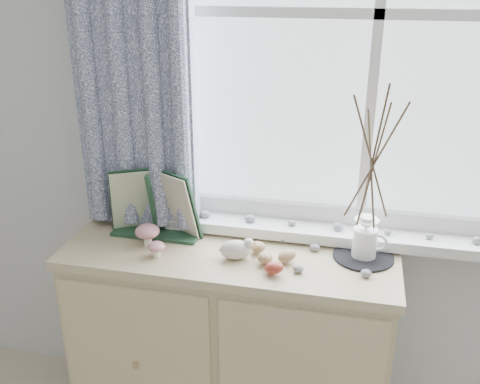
{
  "coord_description": "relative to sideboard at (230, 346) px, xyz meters",
  "views": [
    {
      "loc": [
        0.26,
        0.11,
        1.78
      ],
      "look_at": [
        -0.1,
        1.7,
        1.1
      ],
      "focal_mm": 40.0,
      "sensor_mm": 36.0,
      "label": 1
    }
  ],
  "objects": [
    {
      "name": "wooden_eggs",
      "position": [
        0.16,
        -0.06,
        0.45
      ],
      "size": [
        0.16,
        0.17,
        0.06
      ],
      "color": "#A2885A",
      "rests_on": "sideboard"
    },
    {
      "name": "crocheted_doily",
      "position": [
        0.47,
        0.05,
        0.43
      ],
      "size": [
        0.21,
        0.21,
        0.01
      ],
      "primitive_type": "cylinder",
      "color": "black",
      "rests_on": "sideboard"
    },
    {
      "name": "botanical_book",
      "position": [
        -0.3,
        0.03,
        0.56
      ],
      "size": [
        0.39,
        0.13,
        0.27
      ],
      "primitive_type": null,
      "rotation": [
        0.0,
        0.0,
        -0.0
      ],
      "color": "#1D3C27",
      "rests_on": "sideboard"
    },
    {
      "name": "twig_pitcher",
      "position": [
        0.47,
        0.05,
        0.79
      ],
      "size": [
        0.25,
        0.25,
        0.64
      ],
      "rotation": [
        0.0,
        0.0,
        -0.12
      ],
      "color": "white",
      "rests_on": "crocheted_doily"
    },
    {
      "name": "sideboard_pebbles",
      "position": [
        0.3,
        0.0,
        0.44
      ],
      "size": [
        0.34,
        0.23,
        0.03
      ],
      "color": "gray",
      "rests_on": "sideboard"
    },
    {
      "name": "songbird_figurine",
      "position": [
        0.04,
        -0.05,
        0.46
      ],
      "size": [
        0.16,
        0.1,
        0.08
      ],
      "primitive_type": null,
      "rotation": [
        0.0,
        0.0,
        0.25
      ],
      "color": "white",
      "rests_on": "sideboard"
    },
    {
      "name": "toadstool_cluster",
      "position": [
        -0.28,
        -0.05,
        0.47
      ],
      "size": [
        0.14,
        0.15,
        0.08
      ],
      "color": "white",
      "rests_on": "sideboard"
    },
    {
      "name": "sideboard",
      "position": [
        0.0,
        0.0,
        0.0
      ],
      "size": [
        1.2,
        0.45,
        0.85
      ],
      "color": "#CBBD8E",
      "rests_on": "ground"
    }
  ]
}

